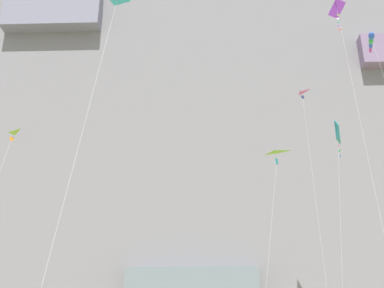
{
  "coord_description": "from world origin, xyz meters",
  "views": [
    {
      "loc": [
        1.98,
        -9.95,
        3.96
      ],
      "look_at": [
        0.93,
        23.01,
        18.26
      ],
      "focal_mm": 44.97,
      "sensor_mm": 36.0,
      "label": 1
    }
  ],
  "objects_px": {
    "kite_windsock_high_center": "(371,41)",
    "kite_diamond_high_left": "(338,136)",
    "kite_delta_far_left": "(1,155)",
    "kite_delta_near_cliff": "(301,105)",
    "kite_diamond_mid_left": "(341,27)",
    "kite_delta_low_left": "(274,162)"
  },
  "relations": [
    {
      "from": "kite_windsock_high_center",
      "to": "kite_diamond_high_left",
      "type": "relative_size",
      "value": 1.26
    },
    {
      "from": "kite_diamond_high_left",
      "to": "kite_windsock_high_center",
      "type": "bearing_deg",
      "value": -59.44
    },
    {
      "from": "kite_delta_far_left",
      "to": "kite_windsock_high_center",
      "type": "xyz_separation_m",
      "value": [
        28.66,
        12.19,
        16.4
      ]
    },
    {
      "from": "kite_delta_far_left",
      "to": "kite_windsock_high_center",
      "type": "bearing_deg",
      "value": 23.04
    },
    {
      "from": "kite_delta_near_cliff",
      "to": "kite_diamond_mid_left",
      "type": "xyz_separation_m",
      "value": [
        -0.27,
        -17.2,
        -2.48
      ]
    },
    {
      "from": "kite_delta_low_left",
      "to": "kite_diamond_high_left",
      "type": "height_order",
      "value": "kite_diamond_high_left"
    },
    {
      "from": "kite_delta_far_left",
      "to": "kite_diamond_mid_left",
      "type": "height_order",
      "value": "kite_diamond_mid_left"
    },
    {
      "from": "kite_delta_low_left",
      "to": "kite_delta_near_cliff",
      "type": "relative_size",
      "value": 0.55
    },
    {
      "from": "kite_delta_low_left",
      "to": "kite_delta_near_cliff",
      "type": "distance_m",
      "value": 20.71
    },
    {
      "from": "kite_delta_far_left",
      "to": "kite_diamond_mid_left",
      "type": "xyz_separation_m",
      "value": [
        22.95,
        3.48,
        11.65
      ]
    },
    {
      "from": "kite_windsock_high_center",
      "to": "kite_diamond_mid_left",
      "type": "relative_size",
      "value": 1.09
    },
    {
      "from": "kite_diamond_high_left",
      "to": "kite_delta_low_left",
      "type": "bearing_deg",
      "value": -124.99
    },
    {
      "from": "kite_delta_near_cliff",
      "to": "kite_diamond_high_left",
      "type": "bearing_deg",
      "value": -54.48
    },
    {
      "from": "kite_diamond_mid_left",
      "to": "kite_delta_near_cliff",
      "type": "bearing_deg",
      "value": 89.11
    },
    {
      "from": "kite_diamond_mid_left",
      "to": "kite_windsock_high_center",
      "type": "bearing_deg",
      "value": 56.74
    },
    {
      "from": "kite_delta_far_left",
      "to": "kite_diamond_high_left",
      "type": "bearing_deg",
      "value": 33.75
    },
    {
      "from": "kite_windsock_high_center",
      "to": "kite_diamond_mid_left",
      "type": "distance_m",
      "value": 11.45
    },
    {
      "from": "kite_windsock_high_center",
      "to": "kite_delta_far_left",
      "type": "bearing_deg",
      "value": -156.96
    },
    {
      "from": "kite_delta_near_cliff",
      "to": "kite_windsock_high_center",
      "type": "height_order",
      "value": "kite_windsock_high_center"
    },
    {
      "from": "kite_delta_far_left",
      "to": "kite_diamond_high_left",
      "type": "height_order",
      "value": "kite_diamond_high_left"
    },
    {
      "from": "kite_delta_near_cliff",
      "to": "kite_diamond_mid_left",
      "type": "distance_m",
      "value": 17.38
    },
    {
      "from": "kite_delta_low_left",
      "to": "kite_windsock_high_center",
      "type": "relative_size",
      "value": 0.53
    }
  ]
}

